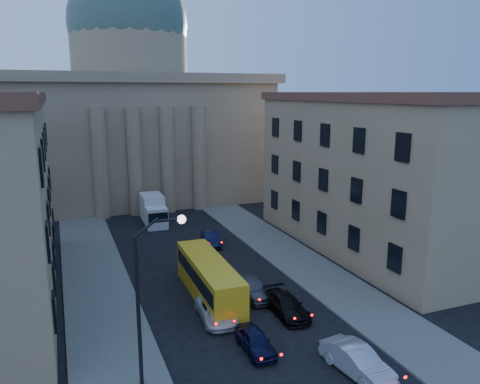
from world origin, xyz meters
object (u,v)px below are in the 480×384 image
(street_lamp, at_px, (148,288))
(car_right_near, at_px, (357,361))
(city_bus, at_px, (209,278))
(box_truck, at_px, (154,211))
(car_left_near, at_px, (255,341))

(street_lamp, relative_size, car_right_near, 1.95)
(city_bus, bearing_deg, box_truck, 90.73)
(street_lamp, height_order, car_left_near, street_lamp)
(city_bus, height_order, box_truck, box_truck)
(box_truck, bearing_deg, car_right_near, -80.79)
(city_bus, distance_m, box_truck, 21.07)
(street_lamp, relative_size, city_bus, 0.87)
(street_lamp, bearing_deg, box_truck, 78.55)
(car_right_near, bearing_deg, city_bus, 102.58)
(car_left_near, xyz_separation_m, city_bus, (-0.27, 7.82, 0.90))
(street_lamp, distance_m, car_left_near, 7.78)
(street_lamp, bearing_deg, car_left_near, 8.70)
(car_left_near, relative_size, city_bus, 0.37)
(street_lamp, bearing_deg, car_right_near, -16.53)
(car_right_near, relative_size, city_bus, 0.44)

